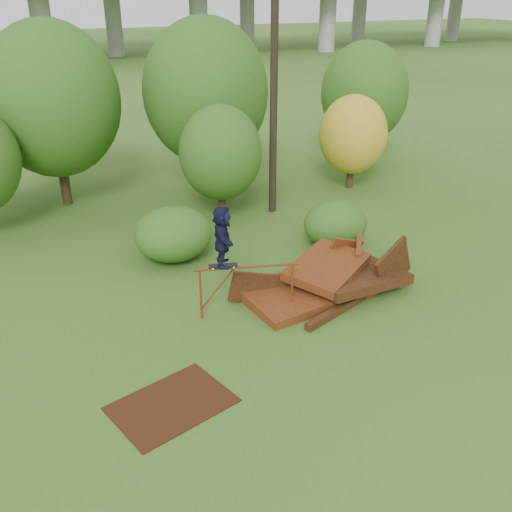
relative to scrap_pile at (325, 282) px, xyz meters
name	(u,v)px	position (x,y,z in m)	size (l,w,h in m)	color
ground	(318,339)	(-1.38, -1.98, -0.37)	(240.00, 240.00, 0.00)	#2D5116
scrap_pile	(325,282)	(0.00, 0.00, 0.00)	(5.63, 3.30, 1.80)	#3E1E0B
grind_rail	(247,279)	(-2.53, -0.17, 0.72)	(2.65, 0.81, 1.46)	maroon
skateboard	(223,265)	(-3.12, 0.00, 1.16)	(0.77, 0.40, 0.08)	black
skater	(222,236)	(-3.12, 0.00, 1.97)	(1.48, 0.47, 1.60)	black
flat_plate	(172,404)	(-5.45, -2.87, -0.36)	(2.41, 1.72, 0.03)	#33180B
tree_1	(52,100)	(-5.70, 10.80, 3.77)	(5.08, 5.08, 7.06)	black
tree_2	(220,153)	(-0.54, 6.76, 2.15)	(3.04, 3.04, 4.28)	black
tree_3	(206,92)	(0.18, 10.12, 3.76)	(5.09, 5.09, 7.07)	black
tree_4	(353,135)	(5.89, 7.83, 1.96)	(2.90, 2.90, 4.00)	black
tree_5	(364,93)	(8.46, 10.91, 3.05)	(4.13, 4.13, 5.81)	black
shrub_left	(173,234)	(-3.26, 4.01, 0.49)	(2.50, 2.30, 1.73)	#254913
shrub_right	(335,224)	(2.02, 2.80, 0.40)	(2.17, 1.99, 1.54)	#254913
utility_pole	(274,91)	(1.52, 6.61, 4.23)	(1.40, 0.28, 9.06)	black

